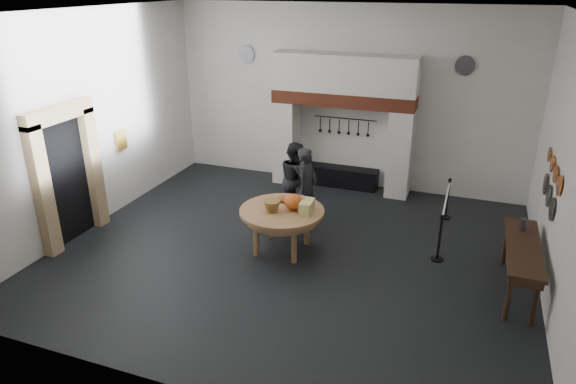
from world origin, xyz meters
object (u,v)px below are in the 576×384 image
(work_table, at_px, (282,211))
(visitor_far, at_px, (295,179))
(barrier_post_near, at_px, (439,239))
(iron_range, at_px, (341,177))
(barrier_post_far, at_px, (447,200))
(side_table, at_px, (524,247))
(visitor_near, at_px, (307,187))

(work_table, relative_size, visitor_far, 0.96)
(work_table, xyz_separation_m, barrier_post_near, (2.95, 0.64, -0.39))
(iron_range, distance_m, visitor_far, 2.20)
(visitor_far, relative_size, barrier_post_far, 1.90)
(iron_range, relative_size, barrier_post_near, 2.11)
(barrier_post_near, bearing_deg, work_table, -167.76)
(iron_range, relative_size, side_table, 0.86)
(iron_range, height_order, visitor_near, visitor_near)
(side_table, bearing_deg, barrier_post_near, 154.97)
(iron_range, distance_m, barrier_post_far, 2.95)
(iron_range, bearing_deg, barrier_post_far, -21.77)
(visitor_far, height_order, barrier_post_near, visitor_far)
(work_table, bearing_deg, barrier_post_near, 12.24)
(work_table, distance_m, side_table, 4.32)
(iron_range, bearing_deg, visitor_near, -93.11)
(barrier_post_near, bearing_deg, visitor_near, 167.39)
(iron_range, bearing_deg, side_table, -42.30)
(work_table, xyz_separation_m, side_table, (4.32, 0.00, 0.03))
(work_table, bearing_deg, barrier_post_far, 41.82)
(visitor_near, xyz_separation_m, side_table, (4.23, -1.28, -0.00))
(side_table, distance_m, barrier_post_near, 1.57)
(work_table, bearing_deg, visitor_near, 86.07)
(barrier_post_near, bearing_deg, barrier_post_far, 90.00)
(iron_range, distance_m, work_table, 3.78)
(visitor_far, bearing_deg, iron_range, -45.90)
(visitor_far, xyz_separation_m, side_table, (4.63, -1.68, 0.01))
(iron_range, xyz_separation_m, side_table, (4.10, -3.73, 0.62))
(barrier_post_near, bearing_deg, iron_range, 131.45)
(iron_range, height_order, side_table, side_table)
(visitor_far, xyz_separation_m, barrier_post_far, (3.26, 0.96, -0.41))
(iron_range, xyz_separation_m, barrier_post_far, (2.73, -1.09, 0.20))
(visitor_near, bearing_deg, barrier_post_far, -56.02)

